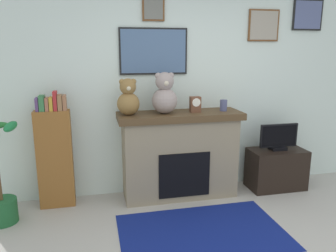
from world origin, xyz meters
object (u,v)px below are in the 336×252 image
object	(u,v)px
bookshelf	(55,155)
teddy_bear_brown	(165,95)
tv_stand	(276,169)
teddy_bear_grey	(128,99)
fireplace	(180,154)
potted_plant	(0,189)
candle_jar	(223,105)
mantel_clock	(195,104)
television	(279,138)

from	to	relation	value
bookshelf	teddy_bear_brown	xyz separation A→B (m)	(1.27, -0.05, 0.65)
tv_stand	teddy_bear_grey	size ratio (longest dim) A/B	1.72
tv_stand	teddy_bear_brown	world-z (taller)	teddy_bear_brown
fireplace	potted_plant	distance (m)	2.01
potted_plant	candle_jar	xyz separation A→B (m)	(2.54, 0.24, 0.75)
bookshelf	mantel_clock	distance (m)	1.73
mantel_clock	teddy_bear_brown	distance (m)	0.39
tv_stand	mantel_clock	distance (m)	1.42
tv_stand	candle_jar	size ratio (longest dim) A/B	5.22
bookshelf	potted_plant	world-z (taller)	bookshelf
potted_plant	television	xyz separation A→B (m)	(3.29, 0.19, 0.30)
bookshelf	mantel_clock	xyz separation A→B (m)	(1.64, -0.05, 0.53)
bookshelf	tv_stand	bearing A→B (deg)	-2.08
potted_plant	mantel_clock	size ratio (longest dim) A/B	5.78
teddy_bear_brown	tv_stand	bearing A→B (deg)	-1.90
bookshelf	mantel_clock	size ratio (longest dim) A/B	7.21
bookshelf	mantel_clock	world-z (taller)	bookshelf
fireplace	tv_stand	distance (m)	1.32
television	bookshelf	bearing A→B (deg)	177.89
tv_stand	bookshelf	bearing A→B (deg)	177.92
fireplace	potted_plant	size ratio (longest dim) A/B	1.38
bookshelf	candle_jar	size ratio (longest dim) A/B	9.78
potted_plant	candle_jar	distance (m)	2.65
television	mantel_clock	distance (m)	1.21
fireplace	television	size ratio (longest dim) A/B	2.91
potted_plant	television	world-z (taller)	potted_plant
bookshelf	candle_jar	xyz separation A→B (m)	(2.01, -0.05, 0.50)
potted_plant	teddy_bear_brown	world-z (taller)	teddy_bear_brown
teddy_bear_brown	teddy_bear_grey	bearing A→B (deg)	179.99
fireplace	mantel_clock	xyz separation A→B (m)	(0.18, -0.02, 0.62)
bookshelf	television	world-z (taller)	bookshelf
bookshelf	mantel_clock	bearing A→B (deg)	-1.79
fireplace	candle_jar	world-z (taller)	candle_jar
television	candle_jar	world-z (taller)	candle_jar
fireplace	teddy_bear_brown	bearing A→B (deg)	-174.51
tv_stand	television	bearing A→B (deg)	-90.00
television	teddy_bear_grey	distance (m)	1.99
teddy_bear_brown	mantel_clock	bearing A→B (deg)	-0.11
tv_stand	teddy_bear_grey	distance (m)	2.15
tv_stand	mantel_clock	bearing A→B (deg)	177.50
potted_plant	candle_jar	size ratio (longest dim) A/B	7.84
fireplace	candle_jar	xyz separation A→B (m)	(0.54, -0.02, 0.59)
potted_plant	television	distance (m)	3.31
fireplace	teddy_bear_grey	size ratio (longest dim) A/B	3.56
television	mantel_clock	bearing A→B (deg)	177.43
tv_stand	teddy_bear_brown	xyz separation A→B (m)	(-1.49, 0.05, 1.01)
fireplace	potted_plant	xyz separation A→B (m)	(-1.99, -0.26, -0.15)
potted_plant	teddy_bear_brown	distance (m)	2.02
mantel_clock	teddy_bear_brown	size ratio (longest dim) A/B	0.39
television	teddy_bear_brown	size ratio (longest dim) A/B	1.06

